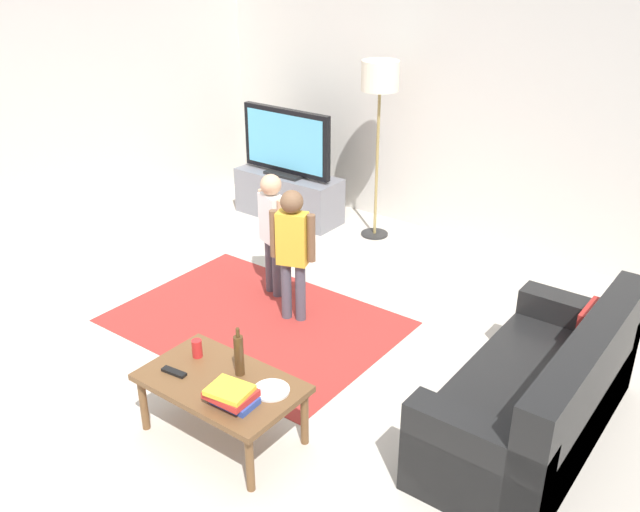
% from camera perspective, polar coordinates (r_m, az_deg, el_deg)
% --- Properties ---
extents(ground, '(7.80, 7.80, 0.00)m').
position_cam_1_polar(ground, '(5.20, -4.01, -8.78)').
color(ground, beige).
extents(wall_back, '(6.00, 0.12, 2.70)m').
position_cam_1_polar(wall_back, '(7.02, 12.09, 11.99)').
color(wall_back, silver).
rests_on(wall_back, ground).
extents(wall_left, '(0.12, 6.00, 2.70)m').
position_cam_1_polar(wall_left, '(6.86, -24.13, 10.05)').
color(wall_left, silver).
rests_on(wall_left, ground).
extents(area_rug, '(2.20, 1.60, 0.01)m').
position_cam_1_polar(area_rug, '(5.71, -5.32, -5.37)').
color(area_rug, '#9E2D28').
rests_on(area_rug, ground).
extents(tv_stand, '(1.20, 0.44, 0.50)m').
position_cam_1_polar(tv_stand, '(7.63, -2.58, 4.92)').
color(tv_stand, slate).
rests_on(tv_stand, ground).
extents(tv, '(1.10, 0.28, 0.71)m').
position_cam_1_polar(tv, '(7.43, -2.78, 9.24)').
color(tv, black).
rests_on(tv, tv_stand).
extents(couch, '(0.80, 1.80, 0.86)m').
position_cam_1_polar(couch, '(4.56, 17.84, -11.22)').
color(couch, black).
rests_on(couch, ground).
extents(floor_lamp, '(0.36, 0.36, 1.78)m').
position_cam_1_polar(floor_lamp, '(6.81, 4.93, 13.73)').
color(floor_lamp, '#262626').
rests_on(floor_lamp, ground).
extents(child_near_tv, '(0.35, 0.20, 1.09)m').
position_cam_1_polar(child_near_tv, '(5.85, -3.94, 2.64)').
color(child_near_tv, '#4C4C59').
rests_on(child_near_tv, ground).
extents(child_center, '(0.36, 0.20, 1.11)m').
position_cam_1_polar(child_center, '(5.43, -2.26, 0.98)').
color(child_center, '#4C4C59').
rests_on(child_center, ground).
extents(coffee_table, '(1.00, 0.60, 0.42)m').
position_cam_1_polar(coffee_table, '(4.36, -8.11, -10.57)').
color(coffee_table, brown).
rests_on(coffee_table, ground).
extents(book_stack, '(0.29, 0.24, 0.11)m').
position_cam_1_polar(book_stack, '(4.11, -7.24, -11.23)').
color(book_stack, '#334CA5').
rests_on(book_stack, coffee_table).
extents(bottle, '(0.06, 0.06, 0.33)m').
position_cam_1_polar(bottle, '(4.29, -6.65, -8.05)').
color(bottle, '#4C3319').
rests_on(bottle, coffee_table).
extents(tv_remote, '(0.17, 0.07, 0.02)m').
position_cam_1_polar(tv_remote, '(4.44, -11.87, -9.29)').
color(tv_remote, black).
rests_on(tv_remote, coffee_table).
extents(soda_can, '(0.07, 0.07, 0.12)m').
position_cam_1_polar(soda_can, '(4.54, -10.04, -7.47)').
color(soda_can, red).
rests_on(soda_can, coffee_table).
extents(plate, '(0.22, 0.22, 0.02)m').
position_cam_1_polar(plate, '(4.21, -4.00, -10.92)').
color(plate, white).
rests_on(plate, coffee_table).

